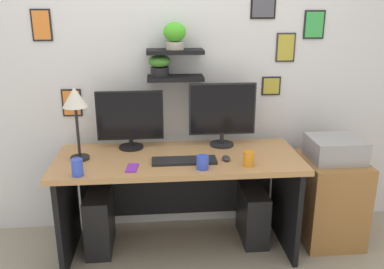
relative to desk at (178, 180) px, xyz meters
The scene contains 16 objects.
ground_plane 0.55m from the desk, 90.00° to the right, with size 8.00×8.00×0.00m, color gray.
back_wall_assembly 0.89m from the desk, 89.81° to the left, with size 4.40×0.24×2.70m.
desk is the anchor object (origin of this frame).
monitor_left 0.57m from the desk, 154.76° to the left, with size 0.49×0.18×0.43m.
monitor_right 0.60m from the desk, 25.25° to the left, with size 0.50×0.18×0.48m.
keyboard 0.28m from the desk, 79.17° to the right, with size 0.44×0.14×0.02m, color black.
computer_mouse 0.42m from the desk, 26.19° to the right, with size 0.06×0.09×0.03m, color #2D2D33.
desk_lamp 0.91m from the desk, behind, with size 0.17×0.17×0.51m.
cell_phone 0.46m from the desk, 141.29° to the right, with size 0.07×0.14×0.01m, color purple.
coffee_mug 0.41m from the desk, 64.31° to the right, with size 0.08×0.08×0.09m, color blue.
pen_cup 0.59m from the desk, 30.59° to the right, with size 0.07×0.07×0.10m, color orange.
water_cup 0.78m from the desk, 152.58° to the right, with size 0.07×0.07×0.11m, color blue.
drawer_cabinet 1.19m from the desk, ahead, with size 0.44×0.50×0.66m, color #9E6B38.
printer 1.19m from the desk, ahead, with size 0.38×0.34×0.17m, color #9E9EA3.
computer_tower_left 0.67m from the desk, behind, with size 0.18×0.40×0.46m, color black.
computer_tower_right 0.67m from the desk, ahead, with size 0.18×0.40×0.42m, color black.
Camera 1 is at (-0.15, -2.68, 1.77)m, focal length 38.02 mm.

